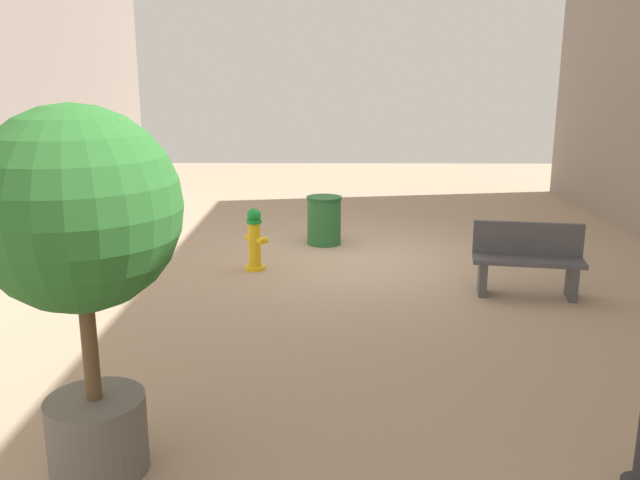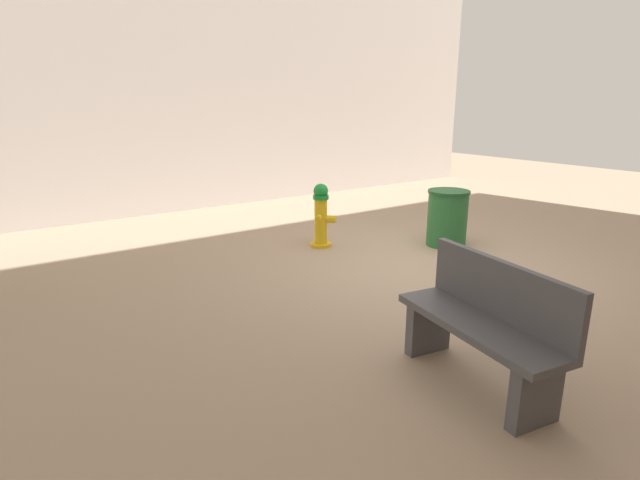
% 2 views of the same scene
% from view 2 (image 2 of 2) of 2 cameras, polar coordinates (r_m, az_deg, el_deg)
% --- Properties ---
extents(ground_plane, '(23.40, 23.40, 0.00)m').
position_cam_2_polar(ground_plane, '(6.62, 12.31, -2.92)').
color(ground_plane, tan).
extents(fire_hydrant, '(0.37, 0.37, 0.93)m').
position_cam_2_polar(fire_hydrant, '(7.22, 0.14, 2.85)').
color(fire_hydrant, gold).
rests_on(fire_hydrant, ground_plane).
extents(bench_near, '(1.46, 0.66, 0.95)m').
position_cam_2_polar(bench_near, '(3.93, 18.35, -9.09)').
color(bench_near, '#4C4C51').
rests_on(bench_near, ground_plane).
extents(trash_bin, '(0.60, 0.60, 0.82)m').
position_cam_2_polar(trash_bin, '(7.52, 14.39, 2.47)').
color(trash_bin, '#266633').
rests_on(trash_bin, ground_plane).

